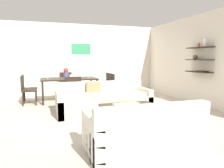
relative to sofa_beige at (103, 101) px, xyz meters
name	(u,v)px	position (x,y,z in m)	size (l,w,h in m)	color
ground_plane	(108,116)	(0.01, -0.34, -0.29)	(18.00, 18.00, 0.00)	#BCB29E
back_wall_unit	(89,59)	(0.31, 3.19, 1.06)	(8.40, 0.09, 2.70)	silver
right_wall_shelf_unit	(196,60)	(3.04, 0.26, 1.06)	(0.34, 8.20, 2.70)	silver
sofa_beige	(103,101)	(0.00, 0.00, 0.00)	(2.36, 0.90, 0.78)	beige
loveseat_white	(143,131)	(-0.06, -2.39, 0.00)	(1.70, 0.90, 0.78)	silver
coffee_table	(131,115)	(0.30, -1.09, -0.10)	(1.19, 0.91, 0.38)	#38281E
decorative_bowl	(128,104)	(0.24, -1.07, 0.13)	(0.38, 0.38, 0.08)	#99844C
dining_table	(69,80)	(-0.65, 1.83, 0.39)	(1.78, 1.00, 0.75)	black
dining_chair_right_far	(105,83)	(0.65, 2.05, 0.21)	(0.44, 0.44, 0.88)	black
dining_chair_left_near	(26,88)	(-1.94, 1.61, 0.21)	(0.44, 0.44, 0.88)	black
dining_chair_left_far	(27,86)	(-1.94, 2.05, 0.21)	(0.44, 0.44, 0.88)	black
dining_chair_right_near	(109,85)	(0.65, 1.61, 0.21)	(0.44, 0.44, 0.88)	black
dining_chair_head	(66,83)	(-0.65, 2.73, 0.21)	(0.44, 0.44, 0.88)	black
dining_chair_foot	(73,89)	(-0.65, 0.92, 0.21)	(0.44, 0.44, 0.88)	black
wine_glass_left_near	(48,75)	(-1.31, 1.71, 0.58)	(0.07, 0.07, 0.18)	silver
wine_glass_left_far	(47,75)	(-1.31, 1.95, 0.57)	(0.07, 0.07, 0.17)	silver
wine_glass_right_far	(88,74)	(0.02, 1.95, 0.58)	(0.06, 0.06, 0.17)	silver
wine_glass_right_near	(90,75)	(0.02, 1.71, 0.57)	(0.06, 0.06, 0.16)	silver
wine_glass_foot	(71,76)	(-0.65, 1.39, 0.56)	(0.07, 0.07, 0.15)	silver
centerpiece_vase	(66,73)	(-0.74, 1.78, 0.64)	(0.16, 0.16, 0.34)	#4C518C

